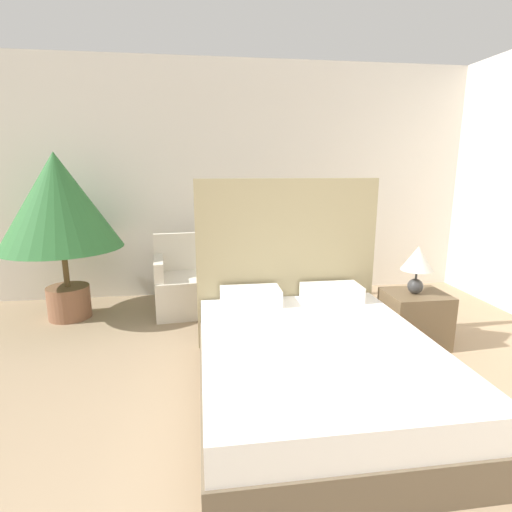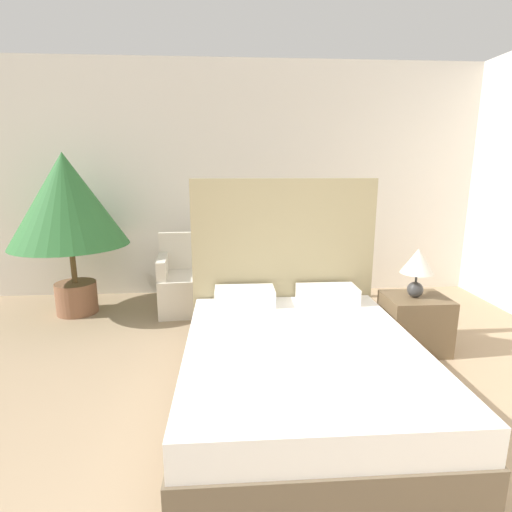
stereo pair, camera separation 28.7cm
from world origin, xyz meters
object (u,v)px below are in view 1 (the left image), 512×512
object	(u,v)px
bed	(312,358)
armchair_near_window_left	(187,287)
armchair_near_window_right	(276,284)
nightstand	(414,319)
side_table	(232,290)
table_lamp	(417,262)
potted_palm	(59,206)

from	to	relation	value
bed	armchair_near_window_left	world-z (taller)	bed
armchair_near_window_right	nightstand	size ratio (longest dim) A/B	1.61
nightstand	side_table	size ratio (longest dim) A/B	1.22
nightstand	table_lamp	bearing A→B (deg)	-167.00
bed	armchair_near_window_right	world-z (taller)	bed
bed	side_table	bearing A→B (deg)	102.90
bed	armchair_near_window_left	xyz separation A→B (m)	(-0.95, 1.88, -0.01)
armchair_near_window_left	potted_palm	bearing A→B (deg)	175.79
table_lamp	potted_palm	bearing A→B (deg)	160.84
armchair_near_window_left	nightstand	bearing A→B (deg)	-34.66
armchair_near_window_left	armchair_near_window_right	xyz separation A→B (m)	(1.04, -0.00, 0.00)
armchair_near_window_left	side_table	xyz separation A→B (m)	(0.52, 0.01, -0.06)
armchair_near_window_right	table_lamp	xyz separation A→B (m)	(1.06, -1.20, 0.52)
bed	side_table	size ratio (longest dim) A/B	4.56
table_lamp	armchair_near_window_right	bearing A→B (deg)	131.47
potted_palm	side_table	size ratio (longest dim) A/B	4.03
bed	potted_palm	xyz separation A→B (m)	(-2.23, 1.85, 0.95)
armchair_near_window_left	potted_palm	world-z (taller)	potted_palm
bed	nightstand	xyz separation A→B (m)	(1.17, 0.68, -0.04)
bed	nightstand	distance (m)	1.36
armchair_near_window_right	side_table	size ratio (longest dim) A/B	1.96
bed	side_table	distance (m)	1.94
bed	table_lamp	world-z (taller)	bed
bed	table_lamp	distance (m)	1.43
potted_palm	armchair_near_window_right	bearing A→B (deg)	0.61
armchair_near_window_left	side_table	size ratio (longest dim) A/B	1.96
bed	armchair_near_window_right	xyz separation A→B (m)	(0.09, 1.88, -0.01)
armchair_near_window_right	table_lamp	distance (m)	1.68
bed	armchair_near_window_right	bearing A→B (deg)	87.30
potted_palm	side_table	distance (m)	2.07
armchair_near_window_left	table_lamp	distance (m)	2.48
armchair_near_window_left	armchair_near_window_right	bearing A→B (deg)	-5.34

